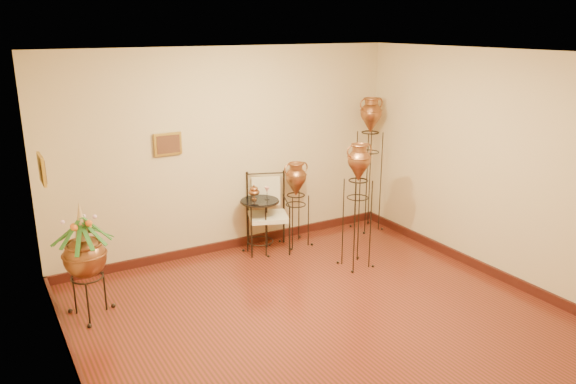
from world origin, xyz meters
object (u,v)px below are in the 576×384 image
amphora_tall (369,163)px  armchair (268,214)px  amphora_mid (357,205)px  planter_urn (84,253)px  side_table (260,225)px

amphora_tall → armchair: amphora_tall is taller
amphora_mid → planter_urn: bearing=173.8°
amphora_tall → amphora_mid: 1.46m
amphora_mid → armchair: bearing=125.2°
amphora_tall → amphora_mid: size_ratio=1.24×
planter_urn → armchair: (2.57, 0.69, -0.21)m
planter_urn → side_table: (2.44, 0.69, -0.35)m
amphora_mid → side_table: bearing=129.7°
amphora_mid → side_table: 1.44m
amphora_tall → side_table: (-1.86, 0.00, -0.65)m
amphora_tall → amphora_mid: (-0.99, -1.05, -0.21)m
amphora_tall → armchair: (-1.73, 0.00, -0.51)m
planter_urn → armchair: size_ratio=1.24×
amphora_mid → amphora_tall: bearing=46.8°
amphora_mid → armchair: amphora_mid is taller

